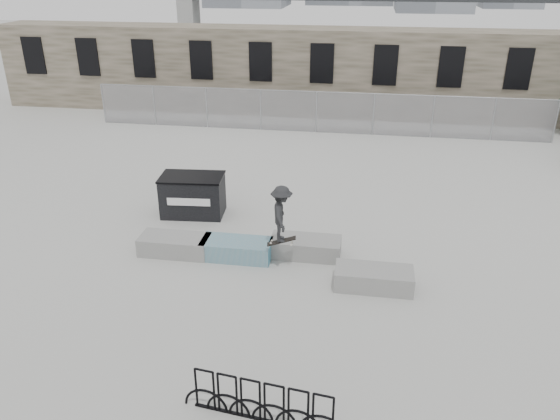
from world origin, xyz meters
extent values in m
plane|color=#B6B6B0|center=(0.00, 0.00, 0.00)|extent=(120.00, 120.00, 0.00)
cube|color=brown|center=(0.00, 16.25, 2.25)|extent=(36.00, 2.50, 4.50)
cube|color=black|center=(-16.00, 14.98, 2.90)|extent=(1.20, 0.12, 2.00)
cube|color=black|center=(-12.80, 14.98, 2.90)|extent=(1.20, 0.12, 2.00)
cube|color=black|center=(-9.60, 14.98, 2.90)|extent=(1.20, 0.12, 2.00)
cube|color=black|center=(-6.40, 14.98, 2.90)|extent=(1.20, 0.12, 2.00)
cube|color=black|center=(-3.20, 14.98, 2.90)|extent=(1.20, 0.12, 2.00)
cube|color=black|center=(0.00, 14.98, 2.90)|extent=(1.20, 0.12, 2.00)
cube|color=black|center=(3.20, 14.98, 2.90)|extent=(1.20, 0.12, 2.00)
cube|color=black|center=(6.40, 14.98, 2.90)|extent=(1.20, 0.12, 2.00)
cube|color=black|center=(9.60, 14.98, 2.90)|extent=(1.20, 0.12, 2.00)
cylinder|color=gray|center=(-11.00, 12.50, 1.00)|extent=(0.06, 0.06, 2.00)
cylinder|color=gray|center=(-8.25, 12.50, 1.00)|extent=(0.06, 0.06, 2.00)
cylinder|color=gray|center=(-5.50, 12.50, 1.00)|extent=(0.06, 0.06, 2.00)
cylinder|color=gray|center=(-2.75, 12.50, 1.00)|extent=(0.06, 0.06, 2.00)
cylinder|color=gray|center=(0.00, 12.50, 1.00)|extent=(0.06, 0.06, 2.00)
cylinder|color=gray|center=(2.75, 12.50, 1.00)|extent=(0.06, 0.06, 2.00)
cylinder|color=gray|center=(5.50, 12.50, 1.00)|extent=(0.06, 0.06, 2.00)
cylinder|color=gray|center=(8.25, 12.50, 1.00)|extent=(0.06, 0.06, 2.00)
cylinder|color=gray|center=(11.00, 12.50, 1.00)|extent=(0.06, 0.06, 2.00)
cube|color=#99999E|center=(0.00, 12.50, 1.00)|extent=(22.00, 0.02, 2.00)
cylinder|color=gray|center=(0.00, 12.50, 2.00)|extent=(22.00, 0.04, 0.04)
cube|color=gray|center=(-2.81, -0.27, 0.26)|extent=(2.00, 0.90, 0.53)
cube|color=#2D471E|center=(-2.81, -0.27, 0.47)|extent=(1.76, 0.66, 0.10)
cube|color=teal|center=(-0.99, -0.25, 0.26)|extent=(2.00, 0.90, 0.53)
cube|color=#2D471E|center=(-0.99, -0.25, 0.47)|extent=(1.76, 0.66, 0.10)
cube|color=gray|center=(0.94, 0.19, 0.26)|extent=(2.00, 0.90, 0.53)
cube|color=#2D471E|center=(0.94, 0.19, 0.47)|extent=(1.76, 0.66, 0.10)
cube|color=gray|center=(2.87, -1.21, 0.26)|extent=(2.00, 0.90, 0.53)
cube|color=#2D471E|center=(2.87, -1.21, 0.47)|extent=(1.76, 0.66, 0.10)
cube|color=black|center=(-3.08, 2.39, 0.65)|extent=(2.09, 1.36, 1.30)
cube|color=black|center=(-3.08, 2.39, 1.32)|extent=(2.14, 1.41, 0.06)
cube|color=white|center=(-3.03, 1.78, 0.70)|extent=(1.39, 0.14, 0.25)
cube|color=black|center=(0.87, -6.10, 0.02)|extent=(2.69, 0.40, 0.04)
torus|color=black|center=(-0.24, -5.96, 0.45)|extent=(0.89, 0.16, 0.89)
torus|color=black|center=(0.20, -6.02, 0.45)|extent=(0.89, 0.16, 0.89)
torus|color=black|center=(0.65, -6.08, 0.45)|extent=(0.89, 0.16, 0.89)
torus|color=black|center=(1.10, -6.13, 0.45)|extent=(0.89, 0.16, 0.89)
torus|color=black|center=(1.54, -6.19, 0.45)|extent=(0.89, 0.16, 0.89)
torus|color=black|center=(1.99, -6.25, 0.45)|extent=(0.89, 0.16, 0.89)
cube|color=gray|center=(-20.00, 55.00, 2.00)|extent=(2.00, 3.00, 4.00)
imported|color=#232325|center=(0.37, -0.64, 1.65)|extent=(0.75, 1.09, 1.56)
cube|color=black|center=(0.37, -0.64, 0.84)|extent=(0.80, 0.31, 0.25)
cylinder|color=beige|center=(0.09, -0.71, 0.79)|extent=(0.06, 0.03, 0.06)
cylinder|color=beige|center=(0.09, -0.57, 0.79)|extent=(0.06, 0.03, 0.06)
cylinder|color=beige|center=(0.65, -0.71, 0.79)|extent=(0.06, 0.03, 0.06)
cylinder|color=beige|center=(0.65, -0.57, 0.79)|extent=(0.06, 0.03, 0.06)
camera|label=1|loc=(2.38, -13.48, 7.76)|focal=35.00mm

